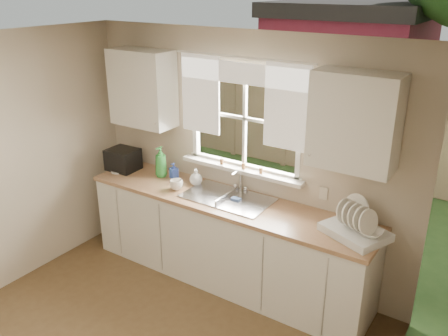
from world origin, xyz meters
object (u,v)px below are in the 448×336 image
Objects in this scene: soap_bottle_a at (161,162)px; cup at (176,185)px; dish_rack at (355,228)px; black_appliance at (123,159)px.

soap_bottle_a reaches higher than cup.
dish_rack is 1.89× the size of black_appliance.
dish_rack is at bearing -2.58° from black_appliance.
black_appliance reaches higher than cup.
soap_bottle_a is 1.03× the size of black_appliance.
cup is at bearing -9.45° from black_appliance.
black_appliance is at bearing 179.81° from dish_rack.
soap_bottle_a is at bearing 177.66° from dish_rack.
black_appliance is (-0.49, -0.08, -0.05)m from soap_bottle_a.
black_appliance is at bearing -166.93° from soap_bottle_a.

